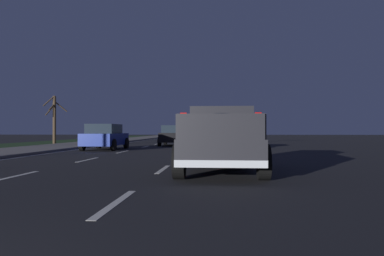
% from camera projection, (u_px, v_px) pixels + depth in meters
% --- Properties ---
extents(ground, '(144.00, 144.00, 0.00)m').
position_uv_depth(ground, '(172.00, 146.00, 28.29)').
color(ground, black).
extents(sidewalk_shoulder, '(108.00, 4.00, 0.12)m').
position_uv_depth(sidewalk_shoulder, '(75.00, 145.00, 28.80)').
color(sidewalk_shoulder, slate).
rests_on(sidewalk_shoulder, ground).
extents(grass_verge, '(108.00, 6.00, 0.01)m').
position_uv_depth(grass_verge, '(11.00, 145.00, 29.13)').
color(grass_verge, '#1E3819').
rests_on(grass_verge, ground).
extents(lane_markings, '(109.13, 7.04, 0.01)m').
position_uv_depth(lane_markings, '(142.00, 144.00, 32.22)').
color(lane_markings, silver).
rests_on(lane_markings, ground).
extents(pickup_truck, '(5.46, 2.35, 1.87)m').
position_uv_depth(pickup_truck, '(222.00, 137.00, 10.84)').
color(pickup_truck, '#232328').
rests_on(pickup_truck, ground).
extents(sedan_blue, '(4.40, 2.03, 1.54)m').
position_uv_depth(sedan_blue, '(105.00, 137.00, 22.90)').
color(sedan_blue, navy).
rests_on(sedan_blue, ground).
extents(sedan_red, '(4.45, 2.10, 1.54)m').
position_uv_depth(sedan_red, '(221.00, 137.00, 23.41)').
color(sedan_red, maroon).
rests_on(sedan_red, ground).
extents(sedan_black, '(4.41, 2.03, 1.54)m').
position_uv_depth(sedan_black, '(174.00, 135.00, 29.26)').
color(sedan_black, black).
rests_on(sedan_black, ground).
extents(bare_tree_far, '(1.58, 1.60, 4.23)m').
position_uv_depth(bare_tree_far, '(54.00, 118.00, 33.18)').
color(bare_tree_far, '#423323').
rests_on(bare_tree_far, ground).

